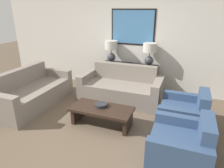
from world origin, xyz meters
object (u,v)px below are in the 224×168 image
object	(u,v)px
couch_by_back_wall	(121,89)
armchair_near_camera	(181,146)
couch_by_side	(32,93)
coffee_table	(102,112)
armchair_near_back_wall	(184,114)
decorative_bowl	(101,105)
console_table	(129,77)
table_lamp_right	(150,52)
table_lamp_left	(111,49)

from	to	relation	value
couch_by_back_wall	armchair_near_camera	bearing A→B (deg)	-48.25
couch_by_side	armchair_near_camera	distance (m)	3.45
coffee_table	armchair_near_back_wall	size ratio (longest dim) A/B	1.32
decorative_bowl	console_table	bearing A→B (deg)	89.19
couch_by_side	armchair_near_camera	size ratio (longest dim) A/B	2.17
console_table	table_lamp_right	bearing A→B (deg)	0.00
table_lamp_right	couch_by_back_wall	distance (m)	1.20
console_table	coffee_table	size ratio (longest dim) A/B	1.26
table_lamp_left	console_table	bearing A→B (deg)	0.00
console_table	couch_by_back_wall	distance (m)	0.69
decorative_bowl	armchair_near_back_wall	bearing A→B (deg)	16.01
coffee_table	decorative_bowl	size ratio (longest dim) A/B	4.78
console_table	table_lamp_left	bearing A→B (deg)	180.00
armchair_near_back_wall	table_lamp_left	bearing A→B (deg)	145.57
table_lamp_left	coffee_table	xyz separation A→B (m)	(0.54, -1.90, -0.85)
decorative_bowl	armchair_near_camera	bearing A→B (deg)	-19.54
table_lamp_right	armchair_near_back_wall	world-z (taller)	table_lamp_right
decorative_bowl	armchair_near_back_wall	world-z (taller)	armchair_near_back_wall
decorative_bowl	armchair_near_back_wall	distance (m)	1.62
armchair_near_camera	couch_by_side	bearing A→B (deg)	168.24
console_table	coffee_table	bearing A→B (deg)	-89.53
table_lamp_right	couch_by_back_wall	size ratio (longest dim) A/B	0.30
armchair_near_camera	console_table	bearing A→B (deg)	122.44
armchair_near_back_wall	armchair_near_camera	xyz separation A→B (m)	(0.00, -0.99, 0.00)
table_lamp_right	couch_by_side	distance (m)	3.03
couch_by_back_wall	coffee_table	bearing A→B (deg)	-89.27
table_lamp_left	couch_by_side	size ratio (longest dim) A/B	0.30
table_lamp_left	armchair_near_camera	distance (m)	3.26
couch_by_side	decorative_bowl	distance (m)	1.84
console_table	couch_by_side	bearing A→B (deg)	-137.76
couch_by_side	couch_by_back_wall	bearing A→B (deg)	28.25
table_lamp_right	coffee_table	xyz separation A→B (m)	(-0.51, -1.90, -0.85)
table_lamp_left	armchair_near_camera	world-z (taller)	table_lamp_left
table_lamp_right	decorative_bowl	size ratio (longest dim) A/B	2.36
coffee_table	couch_by_side	bearing A→B (deg)	173.68
table_lamp_left	coffee_table	size ratio (longest dim) A/B	0.49
armchair_near_camera	decorative_bowl	bearing A→B (deg)	160.46
couch_by_back_wall	table_lamp_left	bearing A→B (deg)	127.12
table_lamp_left	couch_by_side	xyz separation A→B (m)	(-1.34, -1.69, -0.83)
armchair_near_back_wall	armchair_near_camera	world-z (taller)	same
table_lamp_right	couch_by_side	size ratio (longest dim) A/B	0.30
table_lamp_right	armchair_near_camera	bearing A→B (deg)	-67.34
table_lamp_left	couch_by_back_wall	xyz separation A→B (m)	(0.52, -0.69, -0.83)
console_table	coffee_table	world-z (taller)	console_table
table_lamp_right	couch_by_side	world-z (taller)	table_lamp_right
table_lamp_right	armchair_near_camera	distance (m)	2.73
armchair_near_back_wall	armchair_near_camera	bearing A→B (deg)	-90.00
table_lamp_left	armchair_near_back_wall	distance (m)	2.62
coffee_table	armchair_near_back_wall	distance (m)	1.59
table_lamp_left	table_lamp_right	distance (m)	1.04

